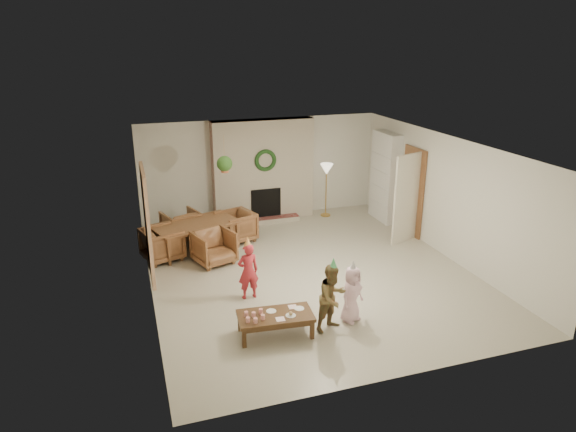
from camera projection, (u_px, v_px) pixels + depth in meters
name	position (u px, v px, depth m)	size (l,w,h in m)	color
floor	(309.00, 271.00, 10.02)	(7.00, 7.00, 0.00)	#B7B29E
ceiling	(311.00, 146.00, 9.19)	(7.00, 7.00, 0.00)	white
wall_back	(261.00, 168.00, 12.75)	(7.00, 7.00, 0.00)	silver
wall_front	(405.00, 295.00, 6.46)	(7.00, 7.00, 0.00)	silver
wall_left	(146.00, 228.00, 8.73)	(7.00, 7.00, 0.00)	silver
wall_right	(446.00, 197.00, 10.48)	(7.00, 7.00, 0.00)	silver
fireplace_mass	(263.00, 170.00, 12.57)	(2.50, 0.40, 2.50)	#561716
fireplace_hearth	(268.00, 220.00, 12.64)	(1.60, 0.30, 0.12)	maroon
fireplace_firebox	(266.00, 203.00, 12.67)	(0.75, 0.12, 0.75)	black
fireplace_wreath	(266.00, 160.00, 12.26)	(0.54, 0.54, 0.10)	#184018
floor_lamp_base	(325.00, 215.00, 13.16)	(0.26, 0.26, 0.03)	gold
floor_lamp_post	(326.00, 192.00, 12.96)	(0.03, 0.03, 1.23)	gold
floor_lamp_shade	(327.00, 169.00, 12.76)	(0.33, 0.33, 0.27)	beige
bookshelf_carcass	(385.00, 177.00, 12.55)	(0.30, 1.00, 2.20)	white
bookshelf_shelf_a	(383.00, 202.00, 12.76)	(0.30, 0.92, 0.03)	white
bookshelf_shelf_b	(384.00, 187.00, 12.63)	(0.30, 0.92, 0.03)	white
bookshelf_shelf_c	(385.00, 171.00, 12.49)	(0.30, 0.92, 0.03)	white
bookshelf_shelf_d	(386.00, 155.00, 12.36)	(0.30, 0.92, 0.03)	white
books_row_lower	(385.00, 199.00, 12.57)	(0.20, 0.40, 0.24)	#B64A21
books_row_mid	(382.00, 181.00, 12.62)	(0.20, 0.44, 0.24)	#225A7F
books_row_upper	(386.00, 167.00, 12.35)	(0.20, 0.36, 0.22)	gold
door_frame	(413.00, 192.00, 11.62)	(0.05, 0.86, 2.04)	brown
door_leaf	(407.00, 199.00, 11.18)	(0.05, 0.80, 2.00)	beige
curtain_panel	(147.00, 224.00, 8.92)	(0.06, 1.20, 2.00)	beige
dining_table	(197.00, 237.00, 10.88)	(1.77, 0.99, 0.62)	brown
dining_chair_near	(214.00, 247.00, 10.28)	(0.73, 0.75, 0.69)	brown
dining_chair_far	(181.00, 226.00, 11.46)	(0.73, 0.75, 0.69)	brown
dining_chair_left	(162.00, 244.00, 10.44)	(0.73, 0.75, 0.69)	brown
dining_chair_right	(236.00, 226.00, 11.41)	(0.73, 0.75, 0.69)	brown
hanging_plant_cord	(224.00, 153.00, 10.27)	(0.01, 0.01, 0.70)	tan
hanging_plant_pot	(225.00, 169.00, 10.39)	(0.16, 0.16, 0.12)	#A95736
hanging_plant_foliage	(225.00, 164.00, 10.35)	(0.32, 0.32, 0.32)	#224818
coffee_table_top	(275.00, 316.00, 7.77)	(1.15, 0.57, 0.05)	#4D3119
coffee_table_apron	(275.00, 319.00, 7.79)	(1.06, 0.48, 0.07)	#4D3119
coffee_leg_fl	(244.00, 338.00, 7.50)	(0.06, 0.06, 0.30)	#4D3119
coffee_leg_fr	(312.00, 330.00, 7.72)	(0.06, 0.06, 0.30)	#4D3119
coffee_leg_bl	(240.00, 322.00, 7.93)	(0.06, 0.06, 0.30)	#4D3119
coffee_leg_br	(304.00, 314.00, 8.15)	(0.06, 0.06, 0.30)	#4D3119
cup_a	(248.00, 320.00, 7.53)	(0.06, 0.06, 0.08)	white
cup_b	(246.00, 314.00, 7.70)	(0.06, 0.06, 0.08)	white
cup_c	(256.00, 321.00, 7.52)	(0.06, 0.06, 0.08)	white
cup_d	(254.00, 315.00, 7.68)	(0.06, 0.06, 0.08)	white
cup_e	(263.00, 317.00, 7.61)	(0.06, 0.06, 0.08)	white
cup_f	(261.00, 311.00, 7.77)	(0.06, 0.06, 0.08)	white
plate_a	(271.00, 311.00, 7.85)	(0.16, 0.16, 0.01)	white
plate_b	(291.00, 315.00, 7.73)	(0.16, 0.16, 0.01)	white
plate_c	(299.00, 308.00, 7.92)	(0.16, 0.16, 0.01)	white
food_scoop	(291.00, 313.00, 7.71)	(0.06, 0.06, 0.06)	tan
napkin_left	(280.00, 319.00, 7.62)	(0.13, 0.13, 0.01)	#FDBAC6
napkin_right	(293.00, 307.00, 7.97)	(0.13, 0.13, 0.01)	#FDBAC6
child_red	(248.00, 271.00, 8.83)	(0.37, 0.25, 1.03)	#B82731
party_hat_red	(247.00, 241.00, 8.65)	(0.14, 0.14, 0.19)	#D8CD48
child_plaid	(332.00, 297.00, 7.87)	(0.53, 0.41, 1.09)	brown
party_hat_plaid	(333.00, 263.00, 7.67)	(0.13, 0.13, 0.18)	#54C475
child_pink	(352.00, 294.00, 8.12)	(0.46, 0.30, 0.94)	#FFCBE0
party_hat_pink	(353.00, 265.00, 7.96)	(0.12, 0.12, 0.17)	silver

